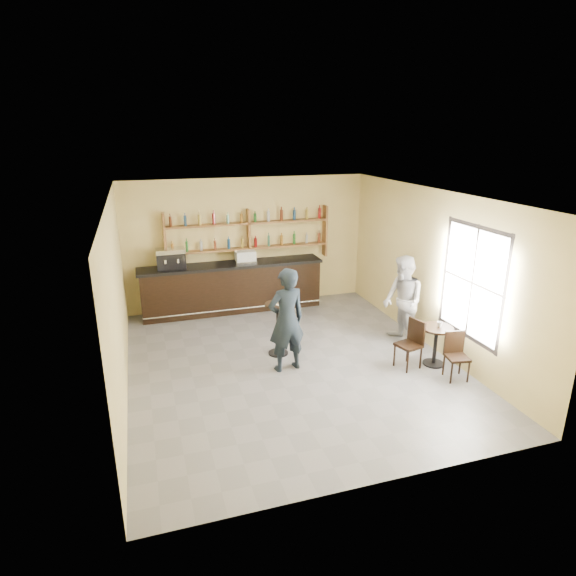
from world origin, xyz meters
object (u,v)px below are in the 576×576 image
object	(u,v)px
bar_counter	(232,287)
pedestal_table	(278,329)
espresso_machine	(171,259)
pastry_case	(245,257)
chair_west	(408,345)
patron_second	(403,301)
cafe_table	(435,346)
chair_south	(457,357)
man_main	(286,320)

from	to	relation	value
bar_counter	pedestal_table	world-z (taller)	bar_counter
espresso_machine	pedestal_table	world-z (taller)	espresso_machine
pastry_case	chair_west	world-z (taller)	pastry_case
patron_second	pedestal_table	bearing A→B (deg)	-93.26
cafe_table	chair_west	bearing A→B (deg)	174.81
chair_west	espresso_machine	bearing A→B (deg)	-149.81
cafe_table	chair_west	xyz separation A→B (m)	(-0.55, 0.05, 0.08)
chair_south	cafe_table	bearing A→B (deg)	104.75
chair_west	patron_second	world-z (taller)	patron_second
bar_counter	chair_west	world-z (taller)	bar_counter
cafe_table	chair_west	distance (m)	0.56
pedestal_table	chair_west	world-z (taller)	pedestal_table
man_main	chair_south	distance (m)	3.12
cafe_table	bar_counter	bearing A→B (deg)	127.62
bar_counter	pastry_case	size ratio (longest dim) A/B	9.10
bar_counter	patron_second	xyz separation A→B (m)	(2.96, -2.98, 0.34)
pastry_case	chair_south	distance (m)	5.48
bar_counter	chair_west	bearing A→B (deg)	-57.30
cafe_table	chair_south	size ratio (longest dim) A/B	0.89
man_main	cafe_table	size ratio (longest dim) A/B	2.55
bar_counter	pastry_case	bearing A→B (deg)	0.00
pedestal_table	cafe_table	xyz separation A→B (m)	(2.71, -1.33, -0.15)
pastry_case	patron_second	xyz separation A→B (m)	(2.62, -2.98, -0.41)
espresso_machine	man_main	xyz separation A→B (m)	(1.76, -3.35, -0.45)
espresso_machine	pedestal_table	xyz separation A→B (m)	(1.80, -2.69, -0.90)
pastry_case	man_main	xyz separation A→B (m)	(0.01, -3.35, -0.36)
espresso_machine	man_main	distance (m)	3.82
chair_west	bar_counter	bearing A→B (deg)	-162.02
man_main	cafe_table	distance (m)	2.89
pastry_case	chair_west	xyz separation A→B (m)	(2.20, -3.97, -0.88)
espresso_machine	pedestal_table	bearing A→B (deg)	-54.75
pedestal_table	patron_second	bearing A→B (deg)	-6.52
chair_south	chair_west	bearing A→B (deg)	142.70
bar_counter	pastry_case	world-z (taller)	pastry_case
patron_second	espresso_machine	bearing A→B (deg)	-121.07
cafe_table	espresso_machine	bearing A→B (deg)	138.27
bar_counter	pastry_case	xyz separation A→B (m)	(0.34, 0.00, 0.75)
bar_counter	cafe_table	bearing A→B (deg)	-52.38
bar_counter	espresso_machine	distance (m)	1.64
pastry_case	espresso_machine	bearing A→B (deg)	-170.41
pastry_case	man_main	distance (m)	3.37
pedestal_table	cafe_table	world-z (taller)	pedestal_table
espresso_machine	bar_counter	bearing A→B (deg)	1.52
pedestal_table	chair_south	bearing A→B (deg)	-34.95
pedestal_table	cafe_table	size ratio (longest dim) A/B	1.39
pastry_case	chair_west	bearing A→B (deg)	-51.37
chair_west	pedestal_table	bearing A→B (deg)	-135.36
pedestal_table	man_main	bearing A→B (deg)	-92.79
pastry_case	pedestal_table	xyz separation A→B (m)	(0.04, -2.69, -0.81)
man_main	patron_second	world-z (taller)	man_main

